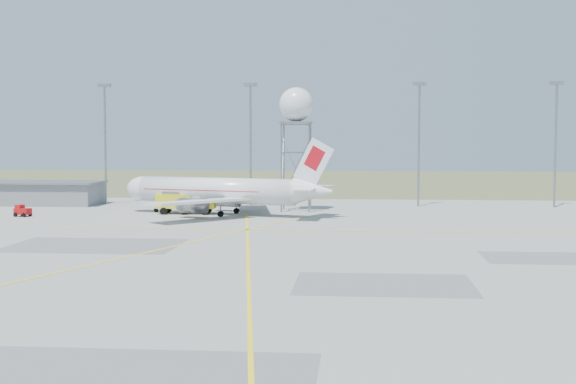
# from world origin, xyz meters

# --- Properties ---
(ground) EXTENTS (400.00, 400.00, 0.00)m
(ground) POSITION_xyz_m (0.00, 0.00, 0.00)
(ground) COLOR #959691
(ground) RESTS_ON ground
(grass_strip) EXTENTS (400.00, 120.00, 0.03)m
(grass_strip) POSITION_xyz_m (0.00, 140.00, 0.01)
(grass_strip) COLOR #516135
(grass_strip) RESTS_ON ground
(building_grey) EXTENTS (19.00, 10.00, 3.90)m
(building_grey) POSITION_xyz_m (-45.00, 64.00, 1.97)
(building_grey) COLOR slate
(building_grey) RESTS_ON ground
(mast_a) EXTENTS (2.20, 0.50, 20.50)m
(mast_a) POSITION_xyz_m (-35.00, 66.00, 12.07)
(mast_a) COLOR gray
(mast_a) RESTS_ON ground
(mast_b) EXTENTS (2.20, 0.50, 20.50)m
(mast_b) POSITION_xyz_m (-10.00, 66.00, 12.07)
(mast_b) COLOR gray
(mast_b) RESTS_ON ground
(mast_c) EXTENTS (2.20, 0.50, 20.50)m
(mast_c) POSITION_xyz_m (18.00, 66.00, 12.07)
(mast_c) COLOR gray
(mast_c) RESTS_ON ground
(mast_d) EXTENTS (2.20, 0.50, 20.50)m
(mast_d) POSITION_xyz_m (40.00, 66.00, 12.07)
(mast_d) COLOR gray
(mast_d) RESTS_ON ground
(airliner_main) EXTENTS (33.03, 31.29, 11.43)m
(airliner_main) POSITION_xyz_m (-12.20, 48.88, 3.50)
(airliner_main) COLOR silver
(airliner_main) RESTS_ON ground
(radar_tower) EXTENTS (5.29, 5.29, 19.14)m
(radar_tower) POSITION_xyz_m (-1.56, 56.11, 10.74)
(radar_tower) COLOR gray
(radar_tower) RESTS_ON ground
(fire_truck) EXTENTS (8.79, 3.63, 3.49)m
(fire_truck) POSITION_xyz_m (-17.35, 49.98, 1.68)
(fire_truck) COLOR yellow
(fire_truck) RESTS_ON ground
(baggage_tug) EXTENTS (2.47, 2.18, 1.70)m
(baggage_tug) POSITION_xyz_m (-40.40, 44.06, 0.64)
(baggage_tug) COLOR #AF0C0D
(baggage_tug) RESTS_ON ground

